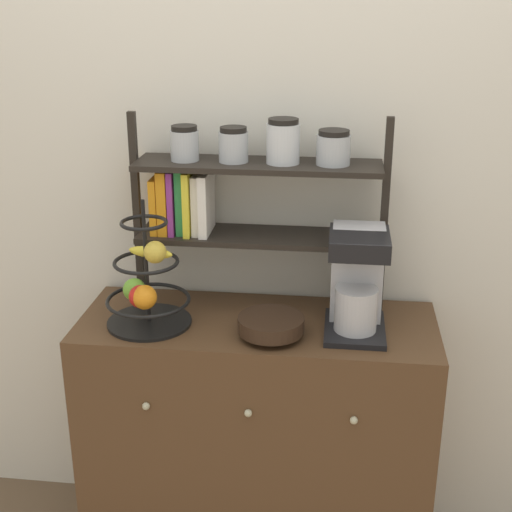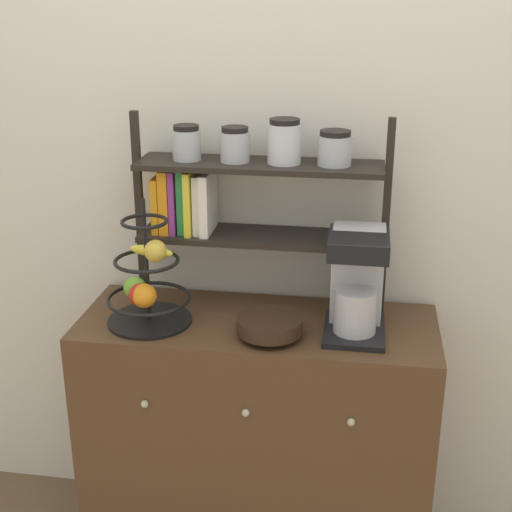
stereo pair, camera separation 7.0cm
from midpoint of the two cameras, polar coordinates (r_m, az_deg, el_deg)
name	(u,v)px [view 2 (the right image)]	position (r m, az deg, el deg)	size (l,w,h in m)	color
wall_back	(269,179)	(2.41, 1.92, 6.19)	(7.00, 0.05, 2.60)	silver
sideboard	(257,439)	(2.52, 0.92, -14.46)	(1.15, 0.46, 0.90)	#4C331E
coffee_maker	(357,281)	(2.21, 8.98, -1.99)	(0.19, 0.25, 0.33)	black
fruit_stand	(147,285)	(2.25, -7.86, -2.31)	(0.27, 0.27, 0.41)	black
wooden_bowl	(270,325)	(2.18, 2.04, -5.58)	(0.20, 0.20, 0.07)	black
shelf_hutch	(238,186)	(2.28, -0.54, 5.63)	(0.83, 0.20, 0.64)	black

